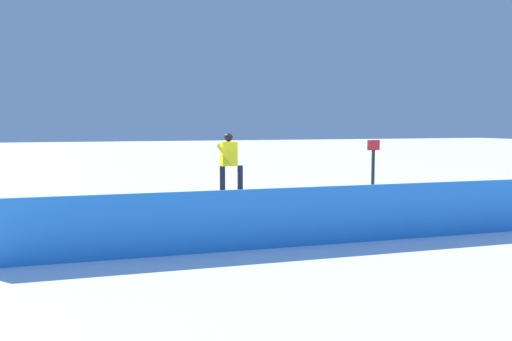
{
  "coord_description": "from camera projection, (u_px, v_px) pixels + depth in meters",
  "views": [
    {
      "loc": [
        4.17,
        12.67,
        2.35
      ],
      "look_at": [
        0.32,
        0.99,
        1.25
      ],
      "focal_mm": 36.83,
      "sensor_mm": 36.0,
      "label": 1
    }
  ],
  "objects": [
    {
      "name": "grind_box",
      "position": [
        256.0,
        205.0,
        13.47
      ],
      "size": [
        6.49,
        0.77,
        0.59
      ],
      "color": "black",
      "rests_on": "ground_plane"
    },
    {
      "name": "ground_plane",
      "position": [
        256.0,
        215.0,
        13.49
      ],
      "size": [
        120.0,
        120.0,
        0.0
      ],
      "primitive_type": "plane",
      "color": "white"
    },
    {
      "name": "safety_fence",
      "position": [
        313.0,
        216.0,
        10.12
      ],
      "size": [
        12.2,
        0.38,
        1.14
      ],
      "primitive_type": "cube",
      "rotation": [
        0.0,
        0.0,
        -0.03
      ],
      "color": "#2A81DD",
      "rests_on": "ground_plane"
    },
    {
      "name": "snowboarder",
      "position": [
        229.0,
        161.0,
        13.16
      ],
      "size": [
        1.48,
        0.48,
        1.54
      ],
      "color": "#BE2A80",
      "rests_on": "grind_box"
    },
    {
      "name": "trail_marker",
      "position": [
        373.0,
        170.0,
        15.3
      ],
      "size": [
        0.4,
        0.1,
        1.88
      ],
      "color": "#262628",
      "rests_on": "ground_plane"
    }
  ]
}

